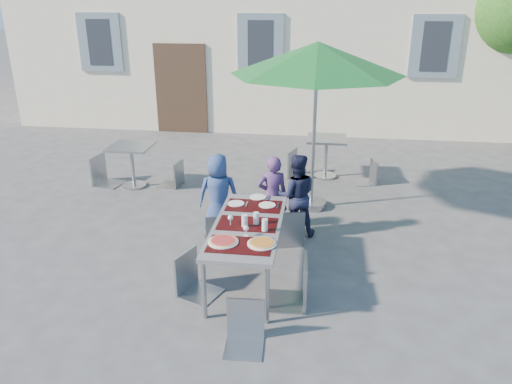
# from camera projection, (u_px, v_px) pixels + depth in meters

# --- Properties ---
(ground) EXTENTS (90.00, 90.00, 0.00)m
(ground) POSITION_uv_depth(u_px,v_px,m) (178.00, 302.00, 5.74)
(ground) COLOR #474649
(ground) RESTS_ON ground
(dining_table) EXTENTS (0.80, 1.85, 0.76)m
(dining_table) POSITION_uv_depth(u_px,v_px,m) (247.00, 228.00, 5.97)
(dining_table) COLOR #4D4C52
(dining_table) RESTS_ON ground
(pizza_near_left) EXTENTS (0.34, 0.34, 0.03)m
(pizza_near_left) POSITION_uv_depth(u_px,v_px,m) (223.00, 241.00, 5.49)
(pizza_near_left) COLOR white
(pizza_near_left) RESTS_ON dining_table
(pizza_near_right) EXTENTS (0.32, 0.32, 0.03)m
(pizza_near_right) POSITION_uv_depth(u_px,v_px,m) (262.00, 243.00, 5.45)
(pizza_near_right) COLOR white
(pizza_near_right) RESTS_ON dining_table
(glassware) EXTENTS (0.49, 0.40, 0.15)m
(glassware) POSITION_uv_depth(u_px,v_px,m) (252.00, 222.00, 5.82)
(glassware) COLOR silver
(glassware) RESTS_ON dining_table
(place_settings) EXTENTS (0.67, 0.48, 0.01)m
(place_settings) POSITION_uv_depth(u_px,v_px,m) (254.00, 202.00, 6.56)
(place_settings) COLOR white
(place_settings) RESTS_ON dining_table
(child_0) EXTENTS (0.64, 0.47, 1.20)m
(child_0) POSITION_uv_depth(u_px,v_px,m) (219.00, 194.00, 7.24)
(child_0) COLOR navy
(child_0) RESTS_ON ground
(child_1) EXTENTS (0.50, 0.39, 1.20)m
(child_1) POSITION_uv_depth(u_px,v_px,m) (272.00, 196.00, 7.16)
(child_1) COLOR #58356D
(child_1) RESTS_ON ground
(child_2) EXTENTS (0.65, 0.43, 1.23)m
(child_2) POSITION_uv_depth(u_px,v_px,m) (296.00, 195.00, 7.15)
(child_2) COLOR #1A1E3A
(child_2) RESTS_ON ground
(chair_0) EXTENTS (0.53, 0.53, 0.93)m
(chair_0) POSITION_uv_depth(u_px,v_px,m) (219.00, 210.00, 6.86)
(chair_0) COLOR gray
(chair_0) RESTS_ON ground
(chair_1) EXTENTS (0.41, 0.41, 0.88)m
(chair_1) POSITION_uv_depth(u_px,v_px,m) (269.00, 209.00, 6.95)
(chair_1) COLOR gray
(chair_1) RESTS_ON ground
(chair_2) EXTENTS (0.55, 0.55, 1.02)m
(chair_2) POSITION_uv_depth(u_px,v_px,m) (288.00, 205.00, 6.86)
(chair_2) COLOR gray
(chair_2) RESTS_ON ground
(chair_3) EXTENTS (0.55, 0.55, 0.96)m
(chair_3) POSITION_uv_depth(u_px,v_px,m) (192.00, 250.00, 5.75)
(chair_3) COLOR #939A9E
(chair_3) RESTS_ON ground
(chair_4) EXTENTS (0.50, 0.49, 1.06)m
(chair_4) POSITION_uv_depth(u_px,v_px,m) (296.00, 254.00, 5.50)
(chair_4) COLOR gray
(chair_4) RESTS_ON ground
(chair_5) EXTENTS (0.41, 0.41, 0.87)m
(chair_5) POSITION_uv_depth(u_px,v_px,m) (244.00, 300.00, 4.89)
(chair_5) COLOR #93989F
(chair_5) RESTS_ON ground
(patio_umbrella) EXTENTS (2.66, 2.66, 2.66)m
(patio_umbrella) POSITION_uv_depth(u_px,v_px,m) (317.00, 60.00, 7.44)
(patio_umbrella) COLOR #A7A8AE
(patio_umbrella) RESTS_ON ground
(cafe_table_0) EXTENTS (0.73, 0.73, 0.78)m
(cafe_table_0) POSITION_uv_depth(u_px,v_px,m) (132.00, 158.00, 9.01)
(cafe_table_0) COLOR #A7A8AE
(cafe_table_0) RESTS_ON ground
(bg_chair_l_0) EXTENTS (0.54, 0.54, 1.03)m
(bg_chair_l_0) POSITION_uv_depth(u_px,v_px,m) (101.00, 153.00, 9.12)
(bg_chair_l_0) COLOR #8E9399
(bg_chair_l_0) RESTS_ON ground
(bg_chair_r_0) EXTENTS (0.45, 0.45, 0.88)m
(bg_chair_r_0) POSITION_uv_depth(u_px,v_px,m) (173.00, 159.00, 9.06)
(bg_chair_r_0) COLOR gray
(bg_chair_r_0) RESTS_ON ground
(cafe_table_1) EXTENTS (0.73, 0.73, 0.79)m
(cafe_table_1) POSITION_uv_depth(u_px,v_px,m) (326.00, 150.00, 9.49)
(cafe_table_1) COLOR #A7A8AE
(cafe_table_1) RESTS_ON ground
(bg_chair_l_1) EXTENTS (0.56, 0.56, 1.00)m
(bg_chair_l_1) POSITION_uv_depth(u_px,v_px,m) (298.00, 147.00, 9.48)
(bg_chair_l_1) COLOR gray
(bg_chair_l_1) RESTS_ON ground
(bg_chair_r_1) EXTENTS (0.45, 0.45, 0.84)m
(bg_chair_r_1) POSITION_uv_depth(u_px,v_px,m) (370.00, 158.00, 9.21)
(bg_chair_r_1) COLOR gray
(bg_chair_r_1) RESTS_ON ground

